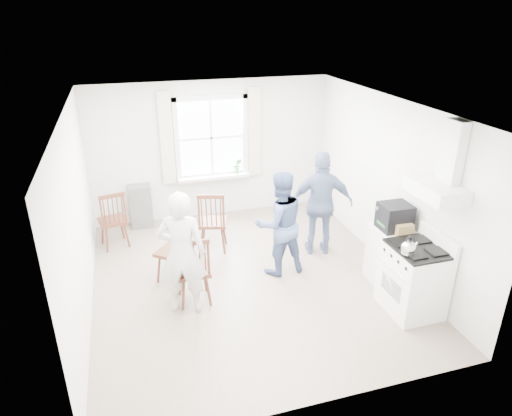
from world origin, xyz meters
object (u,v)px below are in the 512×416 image
at_px(stereo_stack, 395,217).
at_px(windsor_chair_b, 194,265).
at_px(gas_stove, 413,279).
at_px(low_cabinet, 389,255).
at_px(person_mid, 279,223).
at_px(person_right, 321,204).
at_px(windsor_chair_a, 113,215).
at_px(person_left, 182,253).
at_px(windsor_chair_c, 178,244).

height_order(stereo_stack, windsor_chair_b, stereo_stack).
bearing_deg(stereo_stack, gas_stove, -94.33).
distance_m(low_cabinet, person_mid, 1.68).
bearing_deg(windsor_chair_b, person_right, 21.90).
height_order(gas_stove, low_cabinet, gas_stove).
distance_m(windsor_chair_a, person_left, 2.23).
bearing_deg(stereo_stack, person_mid, 151.71).
height_order(gas_stove, person_mid, person_mid).
distance_m(windsor_chair_b, person_left, 0.27).
bearing_deg(windsor_chair_a, windsor_chair_b, -62.96).
bearing_deg(windsor_chair_b, stereo_stack, -5.30).
xyz_separation_m(person_mid, person_right, (0.85, 0.38, 0.05)).
relative_size(gas_stove, windsor_chair_a, 1.09).
relative_size(low_cabinet, windsor_chair_a, 0.87).
bearing_deg(low_cabinet, gas_stove, -95.68).
relative_size(windsor_chair_a, windsor_chair_b, 0.98).
height_order(low_cabinet, person_mid, person_mid).
xyz_separation_m(low_cabinet, windsor_chair_c, (-2.96, 0.90, 0.17)).
bearing_deg(person_left, stereo_stack, -166.56).
bearing_deg(windsor_chair_a, stereo_stack, -30.39).
bearing_deg(person_mid, windsor_chair_b, 15.46).
relative_size(gas_stove, windsor_chair_b, 1.07).
xyz_separation_m(windsor_chair_a, windsor_chair_c, (0.90, -1.31, -0.00)).
distance_m(stereo_stack, windsor_chair_c, 3.12).
xyz_separation_m(stereo_stack, windsor_chair_c, (-2.94, 0.94, -0.46)).
relative_size(stereo_stack, person_mid, 0.26).
bearing_deg(gas_stove, person_right, 106.53).
bearing_deg(windsor_chair_c, person_mid, -6.30).
xyz_separation_m(windsor_chair_a, windsor_chair_b, (1.01, -1.99, 0.01)).
bearing_deg(person_mid, stereo_stack, 146.81).
bearing_deg(gas_stove, person_mid, 133.99).
bearing_deg(stereo_stack, person_right, 117.04).
bearing_deg(person_mid, windsor_chair_c, -11.20).
height_order(stereo_stack, windsor_chair_a, stereo_stack).
height_order(windsor_chair_a, person_mid, person_mid).
bearing_deg(windsor_chair_c, windsor_chair_a, 124.49).
bearing_deg(person_mid, gas_stove, 129.09).
height_order(windsor_chair_c, person_right, person_right).
height_order(windsor_chair_b, person_left, person_left).
xyz_separation_m(low_cabinet, person_right, (-0.61, 1.12, 0.42)).
distance_m(stereo_stack, person_right, 1.32).
height_order(gas_stove, stereo_stack, stereo_stack).
relative_size(gas_stove, person_mid, 0.68).
bearing_deg(windsor_chair_a, low_cabinet, -29.86).
bearing_deg(gas_stove, person_left, 163.31).
bearing_deg(low_cabinet, windsor_chair_a, 150.14).
bearing_deg(windsor_chair_c, low_cabinet, -17.01).
bearing_deg(person_right, gas_stove, 121.34).
xyz_separation_m(windsor_chair_b, person_mid, (1.38, 0.51, 0.18)).
height_order(gas_stove, windsor_chair_b, gas_stove).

